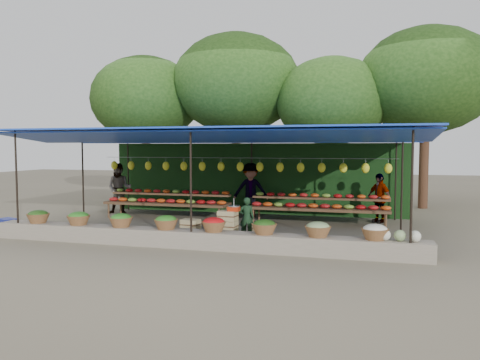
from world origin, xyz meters
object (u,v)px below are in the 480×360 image
(vendor_seated, at_px, (247,218))
(blue_crate_front, at_px, (71,231))
(crate_counter, at_px, (227,229))
(weighing_scale, at_px, (234,208))
(blue_crate_back, at_px, (7,224))

(vendor_seated, height_order, blue_crate_front, vendor_seated)
(crate_counter, distance_m, blue_crate_front, 4.12)
(crate_counter, bearing_deg, blue_crate_front, -171.55)
(blue_crate_front, bearing_deg, vendor_seated, 4.70)
(weighing_scale, xyz_separation_m, vendor_seated, (0.21, 0.46, -0.31))
(crate_counter, bearing_deg, blue_crate_back, -179.00)
(vendor_seated, bearing_deg, crate_counter, 38.11)
(weighing_scale, bearing_deg, blue_crate_back, -179.03)
(crate_counter, bearing_deg, weighing_scale, -0.00)
(weighing_scale, xyz_separation_m, blue_crate_front, (-4.26, -0.61, -0.68))
(blue_crate_front, height_order, blue_crate_back, blue_crate_back)
(weighing_scale, distance_m, blue_crate_front, 4.36)
(crate_counter, height_order, blue_crate_front, crate_counter)
(crate_counter, xyz_separation_m, blue_crate_front, (-4.08, -0.61, -0.15))
(weighing_scale, relative_size, vendor_seated, 0.29)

